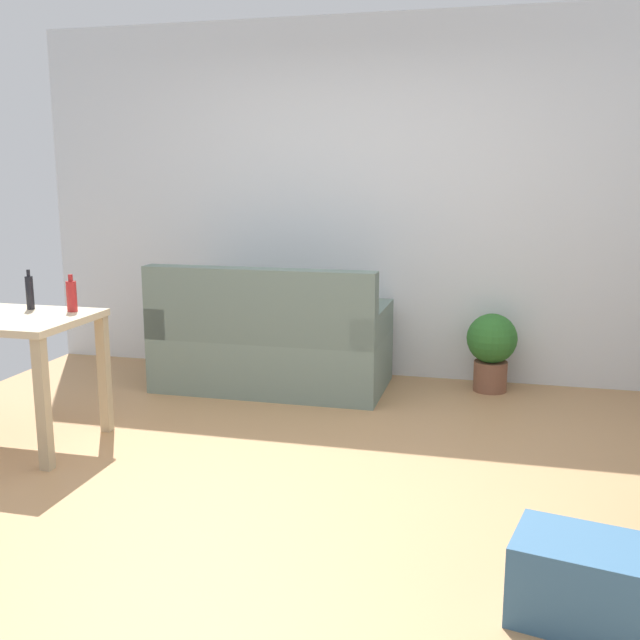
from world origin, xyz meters
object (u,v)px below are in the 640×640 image
Objects in this scene: potted_plant at (492,347)px; bottle_dark at (30,292)px; storage_box at (584,581)px; couch at (271,347)px; bottle_red at (72,296)px.

potted_plant is 2.40× the size of bottle_dark.
potted_plant is 1.19× the size of storage_box.
potted_plant reaches higher than storage_box.
bottle_dark is at bearing 157.62° from storage_box.
couch is 7.55× the size of bottle_red.
bottle_red is (-2.76, 1.25, 0.70)m from storage_box.
bottle_dark is (-3.04, 1.25, 0.71)m from storage_box.
storage_box is (0.38, -2.80, -0.18)m from potted_plant.
couch is 6.95× the size of bottle_dark.
couch is 2.90× the size of potted_plant.
bottle_dark reaches higher than bottle_red.
bottle_dark is at bearing 48.48° from couch.
potted_plant is at bearing 33.13° from bottle_red.
potted_plant is 2.83m from storage_box.
storage_box is 2.02× the size of bottle_dark.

